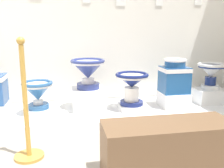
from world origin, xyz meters
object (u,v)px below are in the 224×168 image
at_px(plinth_block_pale_glazed, 88,98).
at_px(info_placard_fifth, 159,0).
at_px(plinth_block_tall_cobalt, 131,107).
at_px(info_placard_sixth, 198,0).
at_px(museum_bench, 168,148).
at_px(antique_toilet_central_ornate, 174,75).
at_px(info_placard_fourth, 121,0).
at_px(plinth_block_slender_white, 39,111).
at_px(stanchion_post_near_left, 27,123).
at_px(plinth_block_central_ornate, 173,99).
at_px(antique_toilet_pale_glazed, 88,70).
at_px(plinth_block_broad_patterned, 209,95).
at_px(antique_toilet_slender_white, 38,91).
at_px(antique_toilet_broad_patterned, 211,71).
at_px(antique_toilet_tall_cobalt, 132,83).

xyz_separation_m(plinth_block_pale_glazed, info_placard_fifth, (1.04, 0.42, 1.24)).
xyz_separation_m(plinth_block_tall_cobalt, info_placard_fifth, (0.52, 0.55, 1.33)).
bearing_deg(info_placard_sixth, info_placard_fifth, 180.00).
xyz_separation_m(plinth_block_pale_glazed, museum_bench, (0.46, -1.42, -0.02)).
bearing_deg(antique_toilet_central_ornate, museum_bench, -115.40).
height_order(info_placard_fourth, info_placard_fifth, info_placard_fifth).
height_order(plinth_block_slender_white, stanchion_post_near_left, stanchion_post_near_left).
xyz_separation_m(info_placard_sixth, museum_bench, (-1.17, -1.84, -1.27)).
relative_size(plinth_block_tall_cobalt, stanchion_post_near_left, 0.30).
bearing_deg(plinth_block_central_ornate, antique_toilet_pale_glazed, 174.30).
bearing_deg(info_placard_sixth, plinth_block_slender_white, -166.86).
bearing_deg(plinth_block_central_ornate, stanchion_post_near_left, -152.37).
relative_size(plinth_block_broad_patterned, stanchion_post_near_left, 0.39).
relative_size(plinth_block_slender_white, antique_toilet_slender_white, 0.95).
height_order(antique_toilet_broad_patterned, stanchion_post_near_left, stanchion_post_near_left).
distance_m(antique_toilet_tall_cobalt, antique_toilet_central_ornate, 0.57).
height_order(plinth_block_broad_patterned, stanchion_post_near_left, stanchion_post_near_left).
bearing_deg(plinth_block_broad_patterned, museum_bench, -130.27).
distance_m(antique_toilet_tall_cobalt, info_placard_sixth, 1.62).
distance_m(antique_toilet_tall_cobalt, plinth_block_broad_patterned, 1.14).
height_order(info_placard_fifth, museum_bench, info_placard_fifth).
height_order(info_placard_fourth, stanchion_post_near_left, info_placard_fourth).
bearing_deg(info_placard_fourth, info_placard_sixth, -0.00).
bearing_deg(stanchion_post_near_left, antique_toilet_pale_glazed, 58.78).
xyz_separation_m(plinth_block_pale_glazed, antique_toilet_central_ornate, (1.08, -0.11, 0.28)).
distance_m(info_placard_fourth, stanchion_post_near_left, 2.11).
relative_size(antique_toilet_slender_white, museum_bench, 0.37).
bearing_deg(plinth_block_slender_white, antique_toilet_broad_patterned, 1.75).
bearing_deg(antique_toilet_tall_cobalt, plinth_block_pale_glazed, 165.33).
xyz_separation_m(plinth_block_slender_white, info_placard_sixth, (2.22, 0.52, 1.35)).
xyz_separation_m(antique_toilet_broad_patterned, museum_bench, (-1.18, -1.39, -0.32)).
distance_m(antique_toilet_tall_cobalt, info_placard_fourth, 1.16).
bearing_deg(stanchion_post_near_left, antique_toilet_tall_cobalt, 37.26).
distance_m(info_placard_fourth, museum_bench, 2.22).
height_order(plinth_block_slender_white, antique_toilet_slender_white, antique_toilet_slender_white).
bearing_deg(info_placard_fifth, plinth_block_broad_patterned, -37.25).
xyz_separation_m(antique_toilet_slender_white, plinth_block_pale_glazed, (0.60, 0.10, -0.14)).
bearing_deg(antique_toilet_tall_cobalt, plinth_block_slender_white, 178.12).
height_order(plinth_block_slender_white, plinth_block_tall_cobalt, plinth_block_slender_white).
xyz_separation_m(plinth_block_slender_white, plinth_block_tall_cobalt, (1.11, -0.04, -0.00)).
bearing_deg(plinth_block_tall_cobalt, antique_toilet_broad_patterned, 5.38).
relative_size(antique_toilet_tall_cobalt, info_placard_sixth, 2.99).
bearing_deg(museum_bench, plinth_block_broad_patterned, 49.73).
bearing_deg(antique_toilet_slender_white, antique_toilet_tall_cobalt, -1.88).
bearing_deg(info_placard_fifth, plinth_block_pale_glazed, -158.09).
bearing_deg(plinth_block_slender_white, antique_toilet_pale_glazed, 9.47).
bearing_deg(plinth_block_slender_white, plinth_block_pale_glazed, 9.47).
relative_size(plinth_block_broad_patterned, antique_toilet_broad_patterned, 1.11).
bearing_deg(plinth_block_pale_glazed, plinth_block_tall_cobalt, -14.67).
bearing_deg(info_placard_sixth, museum_bench, -122.42).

